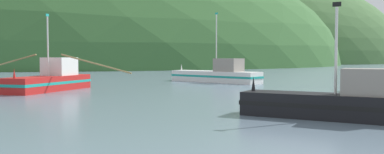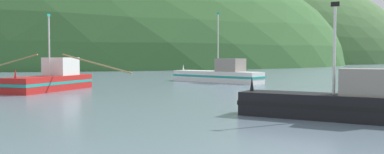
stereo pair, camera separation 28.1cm
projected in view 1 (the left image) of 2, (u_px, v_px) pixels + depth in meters
hill_mid_right at (269, 63)px, 199.51m from camera, size 131.36×105.09×80.10m
hill_mid_left at (74, 65)px, 153.33m from camera, size 200.49×160.39×85.98m
hill_far_right at (159, 62)px, 239.56m from camera, size 135.51×108.41×92.28m
fishing_boat_black at (342, 103)px, 17.50m from camera, size 7.60×6.96×5.07m
fishing_boat_red at (51, 80)px, 32.93m from camera, size 12.74×8.50×6.16m
fishing_boat_white at (217, 75)px, 43.85m from camera, size 8.20×10.36×7.50m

